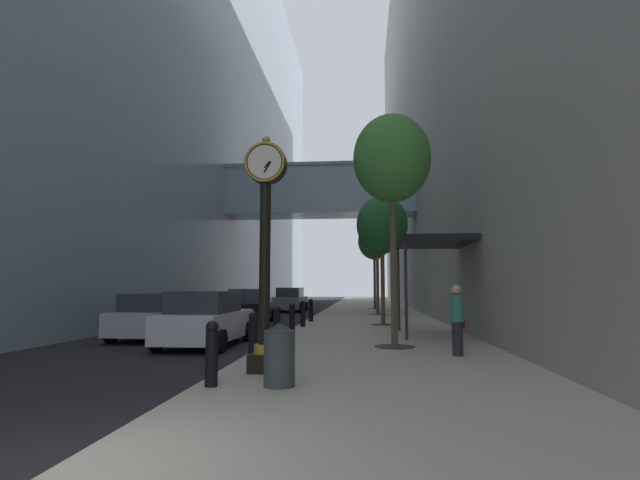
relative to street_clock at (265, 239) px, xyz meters
The scene contains 22 objects.
ground_plane 22.02m from the street_clock, 92.36° to the left, with size 110.00×110.00×0.00m, color black.
sidewalk_right 25.08m from the street_clock, 84.60° to the left, with size 6.50×80.00×0.14m, color #ADA593.
building_block_left 31.72m from the street_clock, 116.16° to the left, with size 22.66×80.00×36.63m.
building_block_right 31.44m from the street_clock, 67.87° to the left, with size 9.00×80.00×38.32m.
street_clock is the anchor object (origin of this frame).
bollard_nearest 2.54m from the street_clock, 112.35° to the right, with size 0.22×0.22×1.08m.
bollard_second 2.64m from the street_clock, 110.13° to the left, with size 0.22×0.22×1.08m.
bollard_third 5.06m from the street_clock, 97.22° to the left, with size 0.22×0.22×1.08m.
bollard_fourth 7.89m from the street_clock, 94.38° to the left, with size 0.22×0.22×1.08m.
bollard_fifth 10.81m from the street_clock, 93.14° to the left, with size 0.22×0.22×1.08m.
bollard_sixth 13.78m from the street_clock, 92.45° to the left, with size 0.22×0.22×1.08m.
street_tree_near 5.65m from the street_clock, 55.91° to the left, with size 2.20×2.20×6.57m.
street_tree_mid_near 12.32m from the street_clock, 76.77° to the left, with size 2.27×2.27×5.71m.
street_tree_mid_far 19.98m from the street_clock, 81.91° to the left, with size 2.39×2.39×6.56m.
street_tree_far 27.62m from the street_clock, 84.18° to the left, with size 2.49×2.49×6.59m.
trash_bin 2.49m from the street_clock, 67.37° to the right, with size 0.53×0.53×1.05m.
pedestrian_walking 5.21m from the street_clock, 31.43° to the left, with size 0.52×0.47×1.70m.
storefront_awning 8.66m from the street_clock, 59.74° to the left, with size 2.40×3.60×3.30m.
car_silver_near 8.90m from the street_clock, 127.17° to the left, with size 2.00×4.46×1.56m.
car_black_mid 14.19m from the street_clock, 104.58° to the left, with size 2.09×4.62×1.69m.
car_white_far 6.01m from the street_clock, 119.79° to the left, with size 2.08×4.30×1.66m.
car_grey_trailing 25.56m from the street_clock, 97.59° to the left, with size 2.17×4.24×1.73m.
Camera 1 is at (2.86, -4.14, 1.79)m, focal length 26.74 mm.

